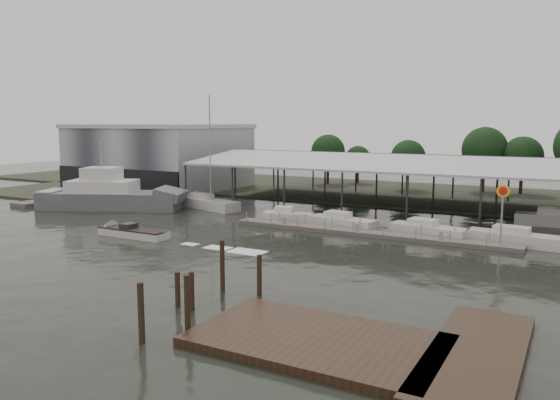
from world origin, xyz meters
The scene contains 18 objects.
ground centered at (0.00, 0.00, 0.00)m, with size 200.00×200.00×0.00m, color black.
land_strip_far centered at (0.00, 42.00, 0.10)m, with size 140.00×30.00×0.30m.
land_strip_west centered at (-40.00, 30.00, 0.10)m, with size 20.00×40.00×0.30m.
storage_warehouse centered at (-28.00, 29.94, 5.29)m, with size 24.50×20.50×10.50m.
covered_boat_shed centered at (17.00, 28.00, 6.13)m, with size 58.24×24.00×6.96m.
trawler_dock centered at (-30.00, 14.00, 0.25)m, with size 3.00×18.00×0.50m.
floating_dock centered at (15.00, 10.00, 0.20)m, with size 28.00×2.00×1.40m.
shell_fuel_sign centered at (27.00, 9.99, 3.93)m, with size 1.10×0.18×5.55m.
boardwalk_platform centered at (24.55, -15.27, 0.20)m, with size 15.00×12.00×0.50m.
grey_trawler centered at (-18.75, 10.26, 1.58)m, with size 18.63×11.95×8.84m.
white_sailboat centered at (-8.28, 16.20, 0.66)m, with size 9.64×4.91×14.30m.
speedboat_underway centered at (-4.70, -1.31, 0.39)m, with size 19.09×2.50×2.00m.
moored_cruiser_0 centered at (4.98, 12.78, 0.61)m, with size 5.78×3.40×1.70m.
moored_cruiser_1 centered at (11.44, 12.42, 0.61)m, with size 7.43×3.26×1.70m.
moored_cruiser_2 centered at (20.22, 12.36, 0.61)m, with size 7.65×3.56×1.70m.
moored_cruiser_3 centered at (28.02, 12.41, 0.61)m, with size 8.63×3.16×1.70m.
mooring_pilings centered at (14.11, -14.88, 1.08)m, with size 3.41×9.48×3.91m.
horizon_tree_line centered at (25.85, 47.41, 6.18)m, with size 68.83×11.71×11.42m.
Camera 1 is at (32.59, -38.86, 10.63)m, focal length 35.00 mm.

